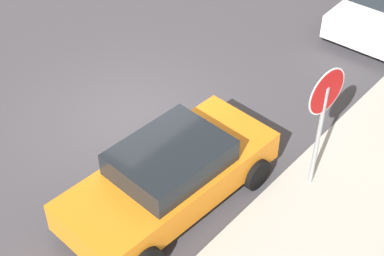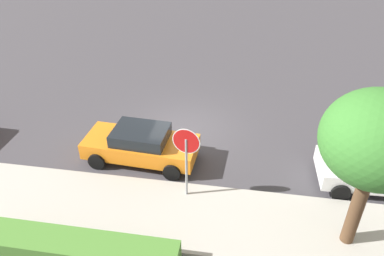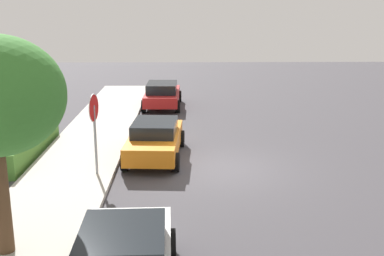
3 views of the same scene
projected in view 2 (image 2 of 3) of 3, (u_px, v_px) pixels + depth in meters
The scene contains 7 objects.
ground_plane at pixel (184, 130), 16.05m from camera, with size 60.00×60.00×0.00m, color #423F44.
sidewalk_curb at pixel (157, 213), 11.92m from camera, with size 32.00×2.91×0.14m, color #B2ADA3.
stop_sign at pixel (186, 151), 11.57m from camera, with size 0.88×0.15×2.74m.
parked_car_orange at pixel (141, 144), 13.95m from camera, with size 4.28×2.14×1.36m.
parked_car_white at pixel (379, 169), 12.73m from camera, with size 4.00×2.13×1.36m.
street_tree_near_corner at pixel (377, 141), 9.15m from camera, with size 2.83×2.83×4.87m.
front_yard_hedge at pixel (80, 251), 10.25m from camera, with size 5.49×0.95×0.83m.
Camera 2 is at (-2.46, 13.15, 8.87)m, focal length 35.00 mm.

